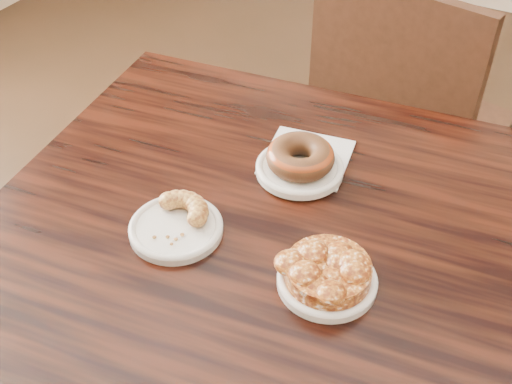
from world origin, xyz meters
The scene contains 9 objects.
cafe_table centered at (-0.26, -0.12, 0.38)m, with size 0.83×0.83×0.75m, color black.
chair_far centered at (-0.22, 0.68, 0.45)m, with size 0.45×0.45×0.90m, color black, non-canonical shape.
napkin centered at (-0.26, 0.08, 0.75)m, with size 0.14×0.14×0.00m, color white.
plate_donut centered at (-0.25, 0.03, 0.76)m, with size 0.15×0.15×0.01m, color white.
plate_cruller centered at (-0.35, -0.19, 0.76)m, with size 0.14×0.14×0.01m, color white.
plate_fritter centered at (-0.11, -0.17, 0.76)m, with size 0.14×0.14×0.01m, color white.
glazed_donut centered at (-0.25, 0.03, 0.79)m, with size 0.11×0.11×0.04m, color #8C3914.
apple_fritter centered at (-0.11, -0.17, 0.78)m, with size 0.16×0.16×0.04m, color #4E1A08, non-canonical shape.
cruller_fragment centered at (-0.35, -0.19, 0.78)m, with size 0.11×0.11×0.03m, color brown, non-canonical shape.
Camera 1 is at (0.09, -0.74, 1.45)m, focal length 45.00 mm.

